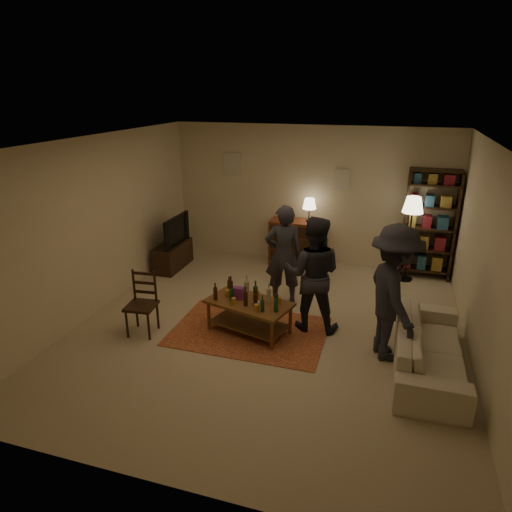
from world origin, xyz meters
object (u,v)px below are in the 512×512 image
at_px(sofa, 430,348).
at_px(person_left, 283,255).
at_px(person_right, 313,274).
at_px(coffee_table, 249,305).
at_px(bookshelf, 429,224).
at_px(dresser, 296,241).
at_px(tv_stand, 173,249).
at_px(floor_lamp, 413,211).
at_px(dining_chair, 143,301).
at_px(person_by_sofa, 393,294).

xyz_separation_m(sofa, person_left, (-2.22, 1.35, 0.52)).
relative_size(person_left, person_right, 0.97).
relative_size(coffee_table, bookshelf, 0.65).
bearing_deg(dresser, tv_stand, -157.93).
bearing_deg(coffee_table, dresser, 89.01).
relative_size(bookshelf, floor_lamp, 1.29).
distance_m(bookshelf, person_left, 2.92).
bearing_deg(dresser, person_right, -72.52).
height_order(dining_chair, sofa, dining_chair).
distance_m(tv_stand, bookshelf, 4.84).
height_order(person_left, person_right, person_right).
height_order(dining_chair, person_right, person_right).
bearing_deg(person_left, person_right, 110.63).
distance_m(tv_stand, sofa, 5.14).
bearing_deg(tv_stand, person_right, -27.35).
bearing_deg(sofa, person_left, 58.72).
xyz_separation_m(dresser, person_by_sofa, (1.89, -2.94, 0.43)).
xyz_separation_m(coffee_table, person_left, (0.23, 1.11, 0.40)).
bearing_deg(coffee_table, person_right, 25.29).
xyz_separation_m(bookshelf, person_right, (-1.66, -2.55, -0.18)).
distance_m(bookshelf, person_right, 3.05).
bearing_deg(dresser, person_by_sofa, -57.23).
height_order(dresser, person_left, person_left).
relative_size(floor_lamp, person_left, 0.95).
bearing_deg(person_right, person_by_sofa, 154.36).
bearing_deg(sofa, tv_stand, 64.66).
relative_size(dining_chair, bookshelf, 0.46).
distance_m(coffee_table, person_left, 1.20).
relative_size(sofa, person_left, 1.26).
distance_m(coffee_table, tv_stand, 2.95).
bearing_deg(floor_lamp, person_left, -141.06).
xyz_separation_m(sofa, person_right, (-1.61, 0.63, 0.55)).
xyz_separation_m(bookshelf, floor_lamp, (-0.32, -0.27, 0.28)).
bearing_deg(dresser, coffee_table, -90.99).
height_order(floor_lamp, person_by_sofa, person_by_sofa).
bearing_deg(tv_stand, person_by_sofa, -26.05).
bearing_deg(floor_lamp, person_by_sofa, -94.66).
bearing_deg(tv_stand, dining_chair, -72.77).
relative_size(coffee_table, dining_chair, 1.41).
height_order(coffee_table, dining_chair, dining_chair).
distance_m(dining_chair, person_left, 2.31).
xyz_separation_m(dining_chair, floor_lamp, (3.63, 3.11, 0.83)).
bearing_deg(person_right, person_left, -53.05).
height_order(bookshelf, floor_lamp, bookshelf).
height_order(sofa, person_right, person_right).
distance_m(dresser, floor_lamp, 2.29).
distance_m(coffee_table, person_by_sofa, 2.00).
bearing_deg(person_right, dining_chair, 16.47).
relative_size(dining_chair, sofa, 0.45).
height_order(floor_lamp, person_left, person_left).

